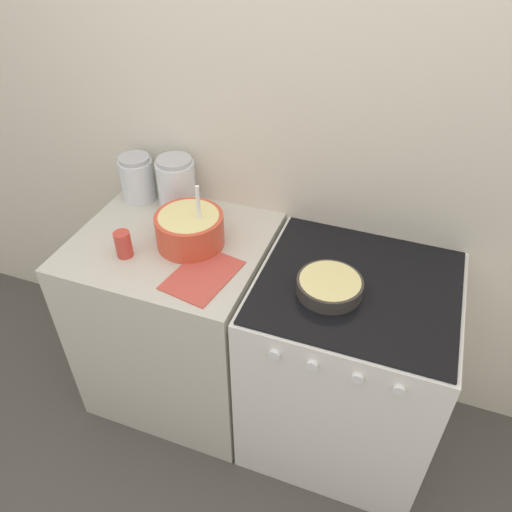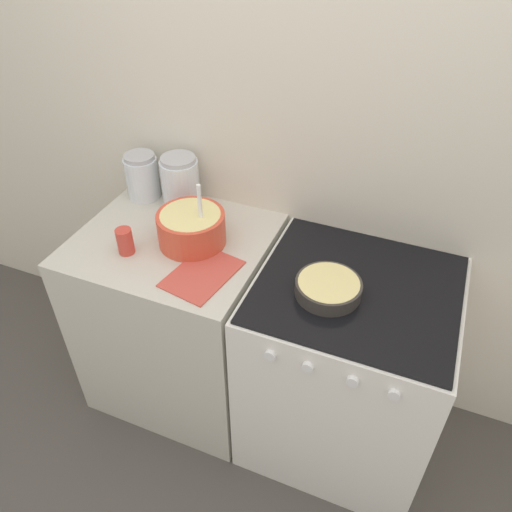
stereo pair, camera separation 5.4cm
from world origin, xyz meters
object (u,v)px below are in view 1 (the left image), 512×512
at_px(baking_pan, 330,286).
at_px(storage_jar_left, 138,181).
at_px(stove, 345,365).
at_px(tin_can, 123,244).
at_px(storage_jar_middle, 177,187).
at_px(mixing_bowl, 190,228).

bearing_deg(baking_pan, storage_jar_left, 161.66).
xyz_separation_m(stove, tin_can, (-0.90, -0.14, 0.52)).
bearing_deg(storage_jar_middle, mixing_bowl, -53.04).
relative_size(stove, storage_jar_left, 4.41).
height_order(baking_pan, storage_jar_middle, storage_jar_middle).
relative_size(baking_pan, storage_jar_left, 1.14).
xyz_separation_m(mixing_bowl, storage_jar_left, (-0.37, 0.23, 0.01)).
distance_m(mixing_bowl, tin_can, 0.26).
bearing_deg(tin_can, storage_jar_left, 112.33).
relative_size(baking_pan, tin_can, 2.21).
bearing_deg(stove, storage_jar_middle, 164.18).
height_order(baking_pan, tin_can, tin_can).
bearing_deg(storage_jar_middle, tin_can, -95.46).
bearing_deg(mixing_bowl, stove, -1.16).
bearing_deg(storage_jar_left, storage_jar_middle, 0.00).
xyz_separation_m(mixing_bowl, baking_pan, (0.59, -0.09, -0.05)).
bearing_deg(baking_pan, tin_can, -175.10).
bearing_deg(storage_jar_middle, storage_jar_left, -180.00).
distance_m(stove, baking_pan, 0.51).
bearing_deg(tin_can, baking_pan, 4.90).
bearing_deg(tin_can, storage_jar_middle, 84.54).
bearing_deg(storage_jar_middle, baking_pan, -22.61).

